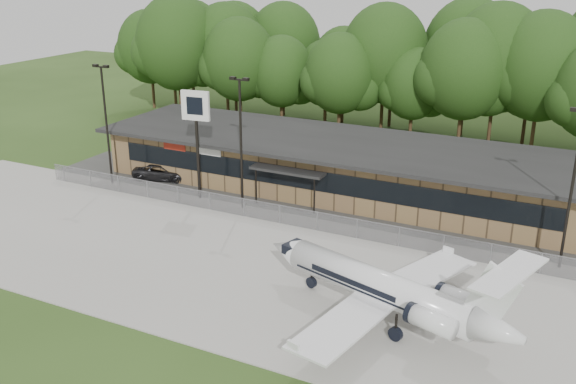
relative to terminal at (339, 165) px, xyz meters
The scene contains 12 objects.
ground 24.04m from the terminal, 89.99° to the right, with size 160.00×160.00×0.00m, color #294017.
apron 16.08m from the terminal, 89.99° to the right, with size 64.00×18.00×0.08m, color #9E9B93.
parking_lot 4.93m from the terminal, 89.96° to the right, with size 50.00×9.00×0.06m, color #383835.
terminal is the anchor object (origin of this frame).
fence 9.05m from the terminal, 89.98° to the right, with size 46.00×0.04×1.52m.
treeline 18.83m from the terminal, 89.99° to the left, with size 72.00×12.00×15.00m, color #163310, non-canonical shape.
light_pole_left 19.84m from the terminal, 157.54° to the right, with size 1.55×0.30×10.23m.
light_pole_mid 9.73m from the terminal, 123.89° to the right, with size 1.55×0.30×10.23m.
light_pole_right 19.85m from the terminal, 22.45° to the right, with size 1.55×0.30×10.23m.
business_jet 21.03m from the terminal, 60.92° to the right, with size 15.84×14.21×5.38m.
suv 15.53m from the terminal, 163.10° to the right, with size 2.37×5.14×1.43m, color #2B2A2D.
pole_sign 12.49m from the terminal, 142.04° to the right, with size 2.33×0.54×8.83m.
Camera 1 is at (18.80, -23.52, 18.41)m, focal length 40.00 mm.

